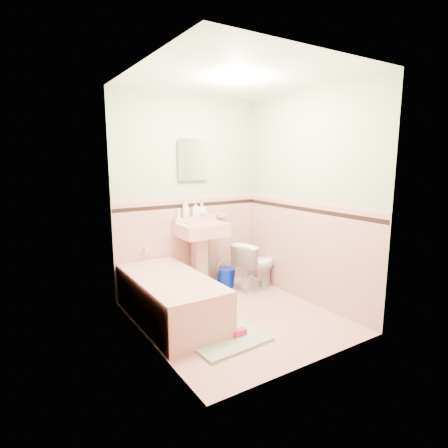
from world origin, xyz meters
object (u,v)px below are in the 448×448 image
bathtub (170,300)px  sink (202,258)px  soap_bottle_left (185,208)px  bucket (226,277)px  soap_bottle_right (202,209)px  medicine_cabinet (193,160)px  shoe (239,332)px  toilet (256,265)px  soap_bottle_mid (196,209)px

bathtub → sink: bearing=37.9°
soap_bottle_left → bucket: (0.51, -0.17, -0.96)m
bathtub → soap_bottle_right: 1.35m
soap_bottle_left → bucket: bearing=-18.0°
sink → medicine_cabinet: size_ratio=1.86×
soap_bottle_right → shoe: 1.81m
medicine_cabinet → toilet: size_ratio=0.76×
sink → medicine_cabinet: medicine_cabinet is taller
soap_bottle_right → shoe: size_ratio=1.18×
soap_bottle_right → bucket: (0.27, -0.17, -0.93)m
soap_bottle_mid → soap_bottle_left: bearing=180.0°
soap_bottle_right → shoe: bearing=-105.5°
sink → toilet: size_ratio=1.42×
sink → bucket: sink is taller
soap_bottle_left → shoe: (-0.17, -1.45, -1.03)m
soap_bottle_mid → shoe: soap_bottle_mid is taller
bucket → sink: bearing=-177.7°
bathtub → soap_bottle_right: bearing=42.0°
toilet → medicine_cabinet: bearing=39.7°
soap_bottle_mid → shoe: (-0.31, -1.45, -1.02)m
shoe → medicine_cabinet: bearing=75.2°
sink → bucket: (0.38, 0.01, -0.33)m
bathtub → medicine_cabinet: size_ratio=3.04×
bathtub → medicine_cabinet: 1.78m
medicine_cabinet → soap_bottle_left: medicine_cabinet is taller
medicine_cabinet → shoe: bearing=-101.3°
sink → shoe: (-0.30, -1.27, -0.40)m
sink → bucket: bearing=2.3°
bathtub → soap_bottle_left: size_ratio=6.71×
bucket → soap_bottle_left: bearing=162.0°
soap_bottle_right → toilet: soap_bottle_right is taller
bathtub → soap_bottle_mid: soap_bottle_mid is taller
bathtub → shoe: bathtub is taller
toilet → soap_bottle_left: bearing=45.9°
bathtub → sink: (0.68, 0.53, 0.23)m
sink → soap_bottle_left: (-0.13, 0.18, 0.63)m
toilet → bathtub: bearing=85.6°
medicine_cabinet → soap_bottle_left: size_ratio=2.20×
bucket → medicine_cabinet: bearing=152.8°
bucket → shoe: (-0.67, -1.28, -0.07)m
soap_bottle_mid → toilet: size_ratio=0.30×
soap_bottle_left → sink: bearing=-54.3°
sink → soap_bottle_mid: size_ratio=4.73×
soap_bottle_right → bucket: bearing=-31.3°
soap_bottle_left → soap_bottle_right: soap_bottle_left is taller
soap_bottle_mid → toilet: soap_bottle_mid is taller
medicine_cabinet → toilet: medicine_cabinet is taller
sink → soap_bottle_mid: soap_bottle_mid is taller
sink → soap_bottle_right: (0.11, 0.18, 0.61)m
shoe → sink: bearing=73.4°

